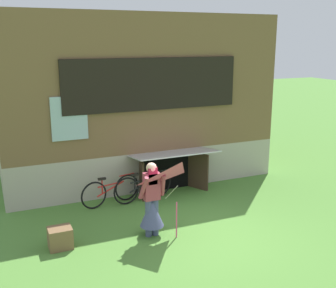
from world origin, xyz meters
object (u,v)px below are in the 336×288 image
(kite, at_px, (182,183))
(bicycle_black, at_px, (143,187))
(bicycle_red, at_px, (111,191))
(wooden_crate, at_px, (60,238))
(person, at_px, (152,205))

(kite, height_order, bicycle_black, kite)
(kite, height_order, bicycle_red, kite)
(bicycle_red, distance_m, wooden_crate, 2.45)
(kite, height_order, wooden_crate, kite)
(kite, bearing_deg, bicycle_black, 87.95)
(person, xyz_separation_m, kite, (0.45, -0.56, 0.64))
(bicycle_red, bearing_deg, kite, -87.22)
(kite, xyz_separation_m, bicycle_red, (-0.77, 2.65, -0.96))
(kite, distance_m, bicycle_red, 2.92)
(bicycle_black, height_order, bicycle_red, bicycle_black)
(bicycle_black, bearing_deg, wooden_crate, -153.24)
(bicycle_black, bearing_deg, bicycle_red, 165.70)
(bicycle_black, distance_m, wooden_crate, 3.04)
(kite, relative_size, bicycle_red, 1.00)
(person, relative_size, bicycle_red, 1.00)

